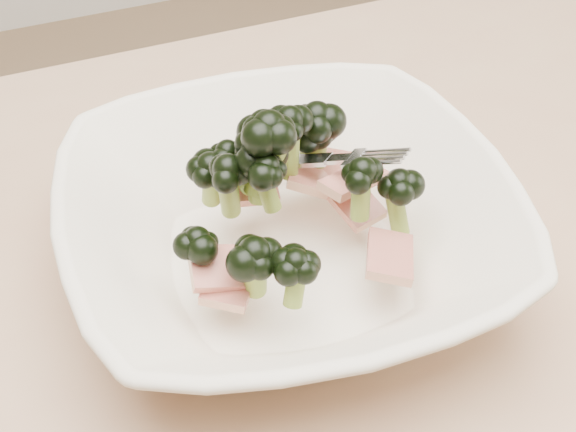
# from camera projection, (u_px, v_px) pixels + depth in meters

# --- Properties ---
(dining_table) EXTENTS (1.20, 0.80, 0.75)m
(dining_table) POSITION_uv_depth(u_px,v_px,m) (257.00, 417.00, 0.60)
(dining_table) COLOR tan
(dining_table) RESTS_ON ground
(broccoli_dish) EXTENTS (0.34, 0.34, 0.14)m
(broccoli_dish) POSITION_uv_depth(u_px,v_px,m) (287.00, 223.00, 0.56)
(broccoli_dish) COLOR #F0E4CB
(broccoli_dish) RESTS_ON dining_table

